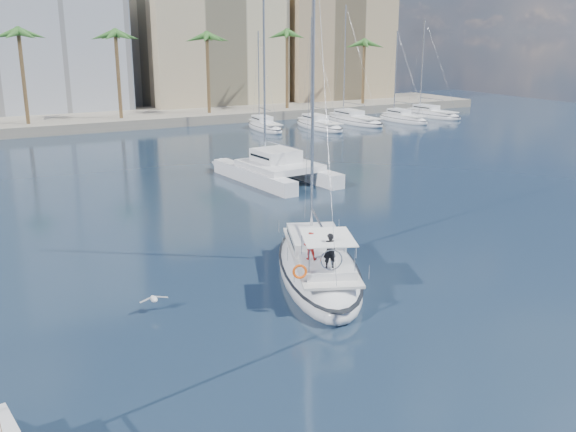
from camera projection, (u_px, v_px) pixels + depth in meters
ground at (323, 292)px, 29.40m from camera, size 160.00×160.00×0.00m
quay at (74, 122)px, 80.99m from camera, size 120.00×14.00×1.20m
building_beige at (209, 42)px, 95.97m from camera, size 20.00×14.00×20.00m
building_tan_right at (330, 48)px, 103.58m from camera, size 18.00×12.00×18.00m
palm_centre at (73, 43)px, 74.92m from camera, size 3.60×3.60×12.30m
palm_right at (322, 41)px, 90.28m from camera, size 3.60×3.60×12.30m
main_sloop at (318, 267)px, 31.04m from camera, size 7.74×12.12×17.19m
catamaran at (277, 167)px, 51.32m from camera, size 6.53×11.44×16.10m
seagull at (154, 299)px, 27.18m from camera, size 1.24×0.53×0.23m
moored_yacht_a at (265, 130)px, 78.31m from camera, size 3.37×9.52×11.90m
moored_yacht_b at (319, 128)px, 79.55m from camera, size 3.32×10.83×13.72m
moored_yacht_c at (354, 123)px, 84.19m from camera, size 3.98×12.33×15.54m
moored_yacht_d at (403, 122)px, 85.42m from camera, size 3.52×9.55×11.90m
moored_yacht_e at (431, 117)px, 90.06m from camera, size 4.61×11.11×13.72m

